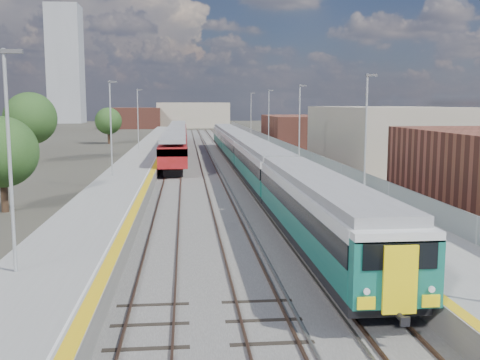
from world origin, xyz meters
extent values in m
plane|color=#47443A|center=(0.00, 50.00, 0.00)|extent=(320.00, 320.00, 0.00)
cube|color=#565451|center=(-2.25, 52.50, 0.03)|extent=(10.50, 155.00, 0.06)
cube|color=#4C3323|center=(0.78, 55.00, 0.11)|extent=(0.07, 160.00, 0.14)
cube|color=#4C3323|center=(2.22, 55.00, 0.11)|extent=(0.07, 160.00, 0.14)
cube|color=#4C3323|center=(-2.72, 55.00, 0.11)|extent=(0.07, 160.00, 0.14)
cube|color=#4C3323|center=(-1.28, 55.00, 0.11)|extent=(0.07, 160.00, 0.14)
cube|color=#4C3323|center=(-6.22, 55.00, 0.11)|extent=(0.07, 160.00, 0.14)
cube|color=#4C3323|center=(-4.78, 55.00, 0.11)|extent=(0.07, 160.00, 0.14)
cube|color=gray|center=(0.45, 55.00, 0.10)|extent=(0.08, 160.00, 0.10)
cube|color=gray|center=(-0.95, 55.00, 0.10)|extent=(0.08, 160.00, 0.10)
cube|color=slate|center=(5.25, 52.50, 0.50)|extent=(4.70, 155.00, 1.00)
cube|color=gray|center=(5.25, 52.50, 1.00)|extent=(4.70, 155.00, 0.03)
cube|color=gold|center=(3.15, 52.50, 1.02)|extent=(0.40, 155.00, 0.01)
cube|color=gray|center=(7.45, 52.50, 1.60)|extent=(0.06, 155.00, 1.20)
cylinder|color=#9EA0A3|center=(6.60, 22.00, 4.77)|extent=(0.12, 0.12, 7.50)
cube|color=#4C4C4F|center=(6.85, 22.00, 8.42)|extent=(0.70, 0.18, 0.14)
cylinder|color=#9EA0A3|center=(6.60, 42.00, 4.77)|extent=(0.12, 0.12, 7.50)
cube|color=#4C4C4F|center=(6.85, 42.00, 8.42)|extent=(0.70, 0.18, 0.14)
cylinder|color=#9EA0A3|center=(6.60, 62.00, 4.77)|extent=(0.12, 0.12, 7.50)
cube|color=#4C4C4F|center=(6.85, 62.00, 8.42)|extent=(0.70, 0.18, 0.14)
cylinder|color=#9EA0A3|center=(6.60, 82.00, 4.77)|extent=(0.12, 0.12, 7.50)
cube|color=#4C4C4F|center=(6.85, 82.00, 8.42)|extent=(0.70, 0.18, 0.14)
cube|color=slate|center=(-9.05, 52.50, 0.50)|extent=(4.30, 155.00, 1.00)
cube|color=gray|center=(-9.05, 52.50, 1.00)|extent=(4.30, 155.00, 0.03)
cube|color=gold|center=(-7.15, 52.50, 1.02)|extent=(0.45, 155.00, 0.01)
cube|color=silver|center=(-7.50, 52.50, 1.03)|extent=(0.08, 155.00, 0.01)
cylinder|color=#9EA0A3|center=(-10.20, 8.00, 4.77)|extent=(0.12, 0.12, 7.50)
cube|color=#4C4C4F|center=(-9.95, 8.00, 8.42)|extent=(0.70, 0.18, 0.14)
cylinder|color=#9EA0A3|center=(-10.20, 34.00, 4.77)|extent=(0.12, 0.12, 7.50)
cube|color=#4C4C4F|center=(-9.95, 34.00, 8.42)|extent=(0.70, 0.18, 0.14)
cylinder|color=#9EA0A3|center=(-10.20, 60.00, 4.77)|extent=(0.12, 0.12, 7.50)
cube|color=#4C4C4F|center=(-9.95, 60.00, 8.42)|extent=(0.70, 0.18, 0.14)
cube|color=#9D957E|center=(16.00, 45.00, 3.20)|extent=(11.00, 22.00, 6.40)
cube|color=brown|center=(13.00, 78.00, 2.40)|extent=(8.00, 18.00, 4.80)
cube|color=#9D957E|center=(-2.00, 150.00, 3.50)|extent=(20.00, 14.00, 7.00)
cube|color=brown|center=(-18.00, 145.00, 2.80)|extent=(14.00, 12.00, 5.60)
cube|color=gray|center=(-45.00, 190.00, 20.00)|extent=(11.00, 11.00, 40.00)
cube|color=black|center=(1.50, 12.82, 0.82)|extent=(2.53, 18.15, 0.43)
cube|color=#11574D|center=(1.50, 12.82, 1.56)|extent=(2.62, 18.15, 1.06)
cube|color=black|center=(1.50, 12.82, 2.40)|extent=(2.68, 18.15, 0.73)
cube|color=silver|center=(1.50, 12.82, 2.98)|extent=(2.62, 18.15, 0.45)
cube|color=gray|center=(1.50, 12.82, 3.37)|extent=(2.33, 18.15, 0.37)
cube|color=black|center=(1.50, 31.46, 0.82)|extent=(2.53, 18.15, 0.43)
cube|color=#11574D|center=(1.50, 31.46, 1.56)|extent=(2.62, 18.15, 1.06)
cube|color=black|center=(1.50, 31.46, 2.40)|extent=(2.68, 18.15, 0.73)
cube|color=silver|center=(1.50, 31.46, 2.98)|extent=(2.62, 18.15, 0.45)
cube|color=gray|center=(1.50, 31.46, 3.37)|extent=(2.33, 18.15, 0.37)
cube|color=black|center=(1.50, 50.11, 0.82)|extent=(2.53, 18.15, 0.43)
cube|color=#11574D|center=(1.50, 50.11, 1.56)|extent=(2.62, 18.15, 1.06)
cube|color=black|center=(1.50, 50.11, 2.40)|extent=(2.68, 18.15, 0.73)
cube|color=silver|center=(1.50, 50.11, 2.98)|extent=(2.62, 18.15, 0.45)
cube|color=gray|center=(1.50, 50.11, 3.37)|extent=(2.33, 18.15, 0.37)
cube|color=black|center=(1.50, 68.76, 0.82)|extent=(2.53, 18.15, 0.43)
cube|color=#11574D|center=(1.50, 68.76, 1.56)|extent=(2.62, 18.15, 1.06)
cube|color=black|center=(1.50, 68.76, 2.40)|extent=(2.68, 18.15, 0.73)
cube|color=silver|center=(1.50, 68.76, 2.98)|extent=(2.62, 18.15, 0.45)
cube|color=gray|center=(1.50, 68.76, 3.37)|extent=(2.33, 18.15, 0.37)
cube|color=#11574D|center=(1.50, 3.51, 2.00)|extent=(2.61, 0.56, 1.95)
cube|color=black|center=(1.50, 3.22, 2.56)|extent=(2.14, 0.06, 0.74)
cube|color=yellow|center=(1.50, 3.17, 1.91)|extent=(0.98, 0.09, 1.95)
cube|color=black|center=(-5.50, 47.12, 0.45)|extent=(1.82, 15.45, 0.63)
cube|color=maroon|center=(-5.50, 47.12, 1.96)|extent=(2.68, 18.18, 1.91)
cube|color=black|center=(-5.50, 47.12, 2.44)|extent=(2.74, 18.18, 0.67)
cube|color=gray|center=(-5.50, 47.12, 3.40)|extent=(2.39, 18.18, 0.38)
cube|color=black|center=(-5.50, 65.80, 0.45)|extent=(1.82, 15.45, 0.63)
cube|color=maroon|center=(-5.50, 65.80, 1.96)|extent=(2.68, 18.18, 1.91)
cube|color=black|center=(-5.50, 65.80, 2.44)|extent=(2.74, 18.18, 0.67)
cube|color=gray|center=(-5.50, 65.80, 3.40)|extent=(2.39, 18.18, 0.38)
cube|color=black|center=(-5.50, 84.47, 0.45)|extent=(1.82, 15.45, 0.63)
cube|color=maroon|center=(-5.50, 84.47, 1.96)|extent=(2.68, 18.18, 1.91)
cube|color=black|center=(-5.50, 84.47, 2.44)|extent=(2.74, 18.18, 0.67)
cube|color=gray|center=(-5.50, 84.47, 3.40)|extent=(2.39, 18.18, 0.38)
cylinder|color=#382619|center=(-15.62, 24.46, 1.05)|extent=(0.44, 0.44, 2.09)
sphere|color=#24431A|center=(-15.62, 24.46, 3.78)|extent=(4.41, 4.41, 4.41)
cylinder|color=#382619|center=(-21.79, 54.53, 1.40)|extent=(0.44, 0.44, 2.80)
sphere|color=#24431A|center=(-21.79, 54.53, 5.06)|extent=(5.92, 5.92, 5.92)
cylinder|color=#382619|center=(-17.16, 84.97, 1.06)|extent=(0.44, 0.44, 2.12)
sphere|color=#24431A|center=(-17.16, 84.97, 3.83)|extent=(4.48, 4.48, 4.48)
cylinder|color=#382619|center=(19.66, 60.47, 1.00)|extent=(0.44, 0.44, 2.00)
sphere|color=#24431A|center=(19.66, 60.47, 3.61)|extent=(4.22, 4.22, 4.22)
camera|label=1|loc=(-4.36, -11.28, 6.73)|focal=42.00mm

